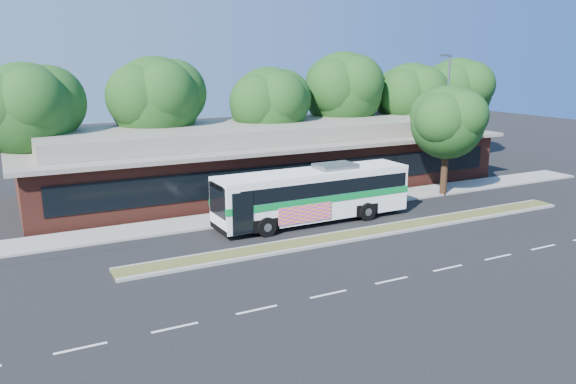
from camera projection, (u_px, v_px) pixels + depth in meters
name	position (u px, v px, depth m)	size (l,w,h in m)	color
ground	(378.00, 236.00, 28.45)	(120.00, 120.00, 0.00)	black
median_strip	(371.00, 232.00, 28.95)	(26.00, 1.10, 0.15)	#4D5323
sidewalk	(315.00, 207.00, 33.97)	(44.00, 2.60, 0.12)	gray
plaza_building	(269.00, 157.00, 39.19)	(33.20, 11.20, 4.45)	#57241B
lamp_post	(446.00, 120.00, 36.77)	(0.93, 0.18, 9.07)	slate
tree_bg_a	(34.00, 109.00, 33.69)	(6.47, 5.80, 8.63)	black
tree_bg_b	(161.00, 99.00, 38.06)	(6.69, 6.00, 9.00)	black
tree_bg_c	(273.00, 104.00, 40.87)	(6.24, 5.60, 8.26)	black
tree_bg_d	(347.00, 89.00, 44.70)	(6.91, 6.20, 9.37)	black
tree_bg_e	(414.00, 96.00, 46.64)	(6.47, 5.80, 8.50)	black
tree_bg_f	(460.00, 90.00, 50.12)	(6.69, 6.00, 8.92)	black
transit_bus	(314.00, 191.00, 30.62)	(11.26, 2.78, 3.14)	white
sedan	(154.00, 202.00, 32.51)	(1.92, 4.72, 1.37)	silver
sidewalk_tree	(450.00, 120.00, 36.20)	(5.24, 4.70, 7.16)	black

